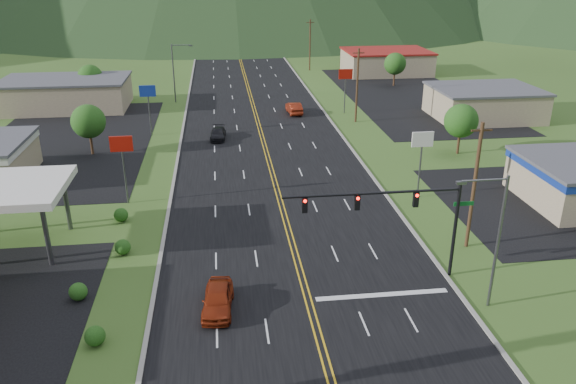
{
  "coord_description": "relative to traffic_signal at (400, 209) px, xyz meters",
  "views": [
    {
      "loc": [
        -5.23,
        -19.01,
        20.71
      ],
      "look_at": [
        -0.35,
        19.94,
        4.5
      ],
      "focal_mm": 35.0,
      "sensor_mm": 36.0,
      "label": 1
    }
  ],
  "objects": [
    {
      "name": "utility_pole_d",
      "position": [
        7.02,
        121.0,
        -0.2
      ],
      "size": [
        1.6,
        0.28,
        10.0
      ],
      "color": "#382314",
      "rests_on": "ground"
    },
    {
      "name": "car_dark_mid",
      "position": [
        -12.0,
        35.18,
        -4.68
      ],
      "size": [
        2.14,
        4.6,
        1.3
      ],
      "primitive_type": "imported",
      "rotation": [
        0.0,
        0.0,
        -0.07
      ],
      "color": "black",
      "rests_on": "ground"
    },
    {
      "name": "pole_sign_east_b",
      "position": [
        6.52,
        46.0,
        -0.28
      ],
      "size": [
        2.0,
        0.18,
        6.4
      ],
      "color": "#59595E",
      "rests_on": "ground"
    },
    {
      "name": "car_red_near",
      "position": [
        -12.38,
        -2.37,
        -4.54
      ],
      "size": [
        2.28,
        4.79,
        1.58
      ],
      "primitive_type": "imported",
      "rotation": [
        0.0,
        0.0,
        -0.09
      ],
      "color": "maroon",
      "rests_on": "ground"
    },
    {
      "name": "tree_west_b",
      "position": [
        -31.48,
        58.0,
        -1.44
      ],
      "size": [
        3.84,
        3.84,
        5.82
      ],
      "color": "#382314",
      "rests_on": "ground"
    },
    {
      "name": "utility_pole_b",
      "position": [
        7.02,
        41.0,
        -0.2
      ],
      "size": [
        1.6,
        0.28,
        10.0
      ],
      "color": "#382314",
      "rests_on": "ground"
    },
    {
      "name": "traffic_signal",
      "position": [
        0.0,
        0.0,
        0.0
      ],
      "size": [
        13.1,
        0.43,
        7.0
      ],
      "color": "black",
      "rests_on": "ground"
    },
    {
      "name": "pole_sign_west_a",
      "position": [
        -20.48,
        16.0,
        -0.28
      ],
      "size": [
        2.0,
        0.18,
        6.4
      ],
      "color": "#59595E",
      "rests_on": "ground"
    },
    {
      "name": "tree_west_a",
      "position": [
        -26.48,
        31.0,
        -1.44
      ],
      "size": [
        3.84,
        3.84,
        5.82
      ],
      "color": "#382314",
      "rests_on": "ground"
    },
    {
      "name": "utility_pole_c",
      "position": [
        7.02,
        81.0,
        -0.2
      ],
      "size": [
        1.6,
        0.28,
        10.0
      ],
      "color": "#382314",
      "rests_on": "ground"
    },
    {
      "name": "pole_sign_east_a",
      "position": [
        6.52,
        14.0,
        -0.28
      ],
      "size": [
        2.0,
        0.18,
        6.4
      ],
      "color": "#59595E",
      "rests_on": "ground"
    },
    {
      "name": "tree_east_b",
      "position": [
        19.52,
        64.0,
        -1.44
      ],
      "size": [
        3.84,
        3.84,
        5.82
      ],
      "color": "#382314",
      "rests_on": "ground"
    },
    {
      "name": "building_east_mid",
      "position": [
        25.52,
        41.0,
        -3.17
      ],
      "size": [
        14.4,
        11.4,
        4.3
      ],
      "color": "tan",
      "rests_on": "ground"
    },
    {
      "name": "pole_sign_west_b",
      "position": [
        -20.48,
        38.0,
        -0.28
      ],
      "size": [
        2.0,
        0.18,
        6.4
      ],
      "color": "#59595E",
      "rests_on": "ground"
    },
    {
      "name": "streetlight_west",
      "position": [
        -18.16,
        56.0,
        -0.15
      ],
      "size": [
        3.28,
        0.25,
        9.0
      ],
      "color": "#59595E",
      "rests_on": "ground"
    },
    {
      "name": "building_west_far",
      "position": [
        -34.48,
        54.0,
        -3.07
      ],
      "size": [
        18.4,
        11.4,
        4.5
      ],
      "color": "tan",
      "rests_on": "ground"
    },
    {
      "name": "car_red_far",
      "position": [
        -0.86,
        46.51,
        -4.51
      ],
      "size": [
        2.05,
        5.08,
        1.64
      ],
      "primitive_type": "imported",
      "rotation": [
        0.0,
        0.0,
        3.21
      ],
      "color": "maroon",
      "rests_on": "ground"
    },
    {
      "name": "building_east_far",
      "position": [
        21.52,
        76.0,
        -3.07
      ],
      "size": [
        16.4,
        12.4,
        4.5
      ],
      "color": "tan",
      "rests_on": "ground"
    },
    {
      "name": "utility_pole_a",
      "position": [
        7.02,
        4.0,
        -0.2
      ],
      "size": [
        1.6,
        0.28,
        10.0
      ],
      "color": "#382314",
      "rests_on": "ground"
    },
    {
      "name": "tree_east_a",
      "position": [
        15.52,
        26.0,
        -1.44
      ],
      "size": [
        3.84,
        3.84,
        5.82
      ],
      "color": "#382314",
      "rests_on": "ground"
    },
    {
      "name": "streetlight_east",
      "position": [
        4.7,
        -4.0,
        -0.15
      ],
      "size": [
        3.28,
        0.25,
        9.0
      ],
      "color": "#59595E",
      "rests_on": "ground"
    }
  ]
}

